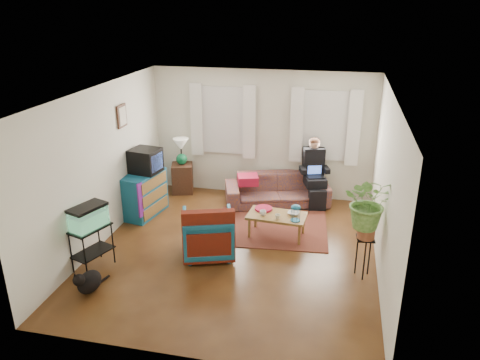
% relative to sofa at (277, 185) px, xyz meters
% --- Properties ---
extents(floor, '(4.50, 5.00, 0.01)m').
position_rel_sofa_xyz_m(floor, '(-0.40, -2.05, -0.40)').
color(floor, '#4F2B14').
rests_on(floor, ground).
extents(ceiling, '(4.50, 5.00, 0.01)m').
position_rel_sofa_xyz_m(ceiling, '(-0.40, -2.05, 2.20)').
color(ceiling, white).
rests_on(ceiling, wall_back).
extents(wall_back, '(4.50, 0.01, 2.60)m').
position_rel_sofa_xyz_m(wall_back, '(-0.40, 0.45, 0.90)').
color(wall_back, silver).
rests_on(wall_back, floor).
extents(wall_front, '(4.50, 0.01, 2.60)m').
position_rel_sofa_xyz_m(wall_front, '(-0.40, -4.55, 0.90)').
color(wall_front, silver).
rests_on(wall_front, floor).
extents(wall_left, '(0.01, 5.00, 2.60)m').
position_rel_sofa_xyz_m(wall_left, '(-2.65, -2.05, 0.90)').
color(wall_left, silver).
rests_on(wall_left, floor).
extents(wall_right, '(0.01, 5.00, 2.60)m').
position_rel_sofa_xyz_m(wall_right, '(1.85, -2.05, 0.90)').
color(wall_right, silver).
rests_on(wall_right, floor).
extents(window_left, '(1.08, 0.04, 1.38)m').
position_rel_sofa_xyz_m(window_left, '(-1.20, 0.43, 1.15)').
color(window_left, white).
rests_on(window_left, wall_back).
extents(window_right, '(1.08, 0.04, 1.38)m').
position_rel_sofa_xyz_m(window_right, '(0.85, 0.43, 1.15)').
color(window_right, white).
rests_on(window_right, wall_back).
extents(curtains_left, '(1.36, 0.06, 1.50)m').
position_rel_sofa_xyz_m(curtains_left, '(-1.20, 0.35, 1.15)').
color(curtains_left, white).
rests_on(curtains_left, wall_back).
extents(curtains_right, '(1.36, 0.06, 1.50)m').
position_rel_sofa_xyz_m(curtains_right, '(0.85, 0.35, 1.15)').
color(curtains_right, white).
rests_on(curtains_right, wall_back).
extents(picture_frame, '(0.04, 0.32, 0.40)m').
position_rel_sofa_xyz_m(picture_frame, '(-2.61, -1.20, 1.55)').
color(picture_frame, '#3D2616').
rests_on(picture_frame, wall_left).
extents(area_rug, '(2.13, 1.76, 0.01)m').
position_rel_sofa_xyz_m(area_rug, '(0.05, -1.10, -0.39)').
color(area_rug, brown).
rests_on(area_rug, floor).
extents(sofa, '(2.19, 1.37, 0.80)m').
position_rel_sofa_xyz_m(sofa, '(0.00, 0.00, 0.00)').
color(sofa, brown).
rests_on(sofa, floor).
extents(seated_person, '(0.67, 0.75, 1.22)m').
position_rel_sofa_xyz_m(seated_person, '(0.70, 0.22, 0.21)').
color(seated_person, black).
rests_on(seated_person, sofa).
extents(side_table, '(0.53, 0.53, 0.62)m').
position_rel_sofa_xyz_m(side_table, '(-2.05, 0.17, -0.09)').
color(side_table, '#382215').
rests_on(side_table, floor).
extents(table_lamp, '(0.40, 0.40, 0.57)m').
position_rel_sofa_xyz_m(table_lamp, '(-2.05, 0.17, 0.49)').
color(table_lamp, white).
rests_on(table_lamp, side_table).
extents(dresser, '(0.63, 1.00, 0.84)m').
position_rel_sofa_xyz_m(dresser, '(-2.39, -1.05, 0.02)').
color(dresser, '#136372').
rests_on(dresser, floor).
extents(crt_tv, '(0.59, 0.55, 0.45)m').
position_rel_sofa_xyz_m(crt_tv, '(-2.35, -0.96, 0.66)').
color(crt_tv, black).
rests_on(crt_tv, dresser).
extents(aquarium_stand, '(0.53, 0.69, 0.69)m').
position_rel_sofa_xyz_m(aquarium_stand, '(-2.40, -3.01, -0.06)').
color(aquarium_stand, black).
rests_on(aquarium_stand, floor).
extents(aquarium, '(0.48, 0.63, 0.36)m').
position_rel_sofa_xyz_m(aquarium, '(-2.40, -3.01, 0.47)').
color(aquarium, '#7FD899').
rests_on(aquarium, aquarium_stand).
extents(black_cat, '(0.39, 0.50, 0.38)m').
position_rel_sofa_xyz_m(black_cat, '(-2.14, -3.60, -0.21)').
color(black_cat, black).
rests_on(black_cat, floor).
extents(armchair, '(0.97, 0.94, 0.80)m').
position_rel_sofa_xyz_m(armchair, '(-0.80, -2.23, 0.00)').
color(armchair, '#12536D').
rests_on(armchair, floor).
extents(serape_throw, '(0.82, 0.43, 0.66)m').
position_rel_sofa_xyz_m(serape_throw, '(-0.70, -2.53, 0.17)').
color(serape_throw, '#9E0A0A').
rests_on(serape_throw, armchair).
extents(coffee_table, '(1.03, 0.62, 0.41)m').
position_rel_sofa_xyz_m(coffee_table, '(0.19, -1.39, -0.19)').
color(coffee_table, brown).
rests_on(coffee_table, floor).
extents(cup_a, '(0.12, 0.12, 0.09)m').
position_rel_sofa_xyz_m(cup_a, '(-0.04, -1.46, 0.06)').
color(cup_a, white).
rests_on(cup_a, coffee_table).
extents(cup_b, '(0.10, 0.10, 0.08)m').
position_rel_sofa_xyz_m(cup_b, '(0.23, -1.56, 0.05)').
color(cup_b, beige).
rests_on(cup_b, coffee_table).
extents(bowl, '(0.21, 0.21, 0.05)m').
position_rel_sofa_xyz_m(bowl, '(0.47, -1.32, 0.04)').
color(bowl, white).
rests_on(bowl, coffee_table).
extents(snack_tray, '(0.33, 0.33, 0.04)m').
position_rel_sofa_xyz_m(snack_tray, '(-0.06, -1.23, 0.03)').
color(snack_tray, '#B21414').
rests_on(snack_tray, coffee_table).
extents(birdcage, '(0.17, 0.17, 0.29)m').
position_rel_sofa_xyz_m(birdcage, '(0.53, -1.55, 0.16)').
color(birdcage, '#115B6B').
rests_on(birdcage, coffee_table).
extents(plant_stand, '(0.29, 0.29, 0.64)m').
position_rel_sofa_xyz_m(plant_stand, '(1.62, -2.36, -0.08)').
color(plant_stand, black).
rests_on(plant_stand, floor).
extents(potted_plant, '(0.79, 0.70, 0.81)m').
position_rel_sofa_xyz_m(potted_plant, '(1.62, -2.36, 0.68)').
color(potted_plant, '#599947').
rests_on(potted_plant, plant_stand).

